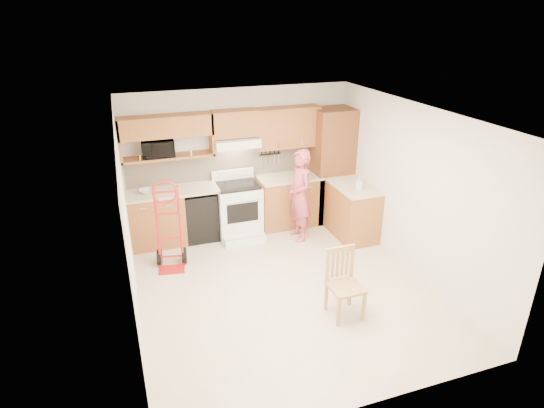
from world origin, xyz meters
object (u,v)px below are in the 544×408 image
microwave (158,148)px  hand_truck (169,230)px  range (239,206)px  person (300,195)px  dining_chair (346,285)px

microwave → hand_truck: bearing=-92.2°
range → hand_truck: (-1.28, -0.72, 0.10)m
microwave → range: microwave is taller
microwave → person: microwave is taller
hand_truck → person: bearing=16.9°
hand_truck → microwave: bearing=97.6°
microwave → dining_chair: size_ratio=0.55×
person → dining_chair: 2.25m
microwave → hand_truck: size_ratio=0.39×
person → hand_truck: (-2.23, -0.27, -0.15)m
range → person: size_ratio=0.69×
person → hand_truck: bearing=-85.7°
person → hand_truck: 2.25m
range → hand_truck: hand_truck is taller
range → hand_truck: bearing=-150.7°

